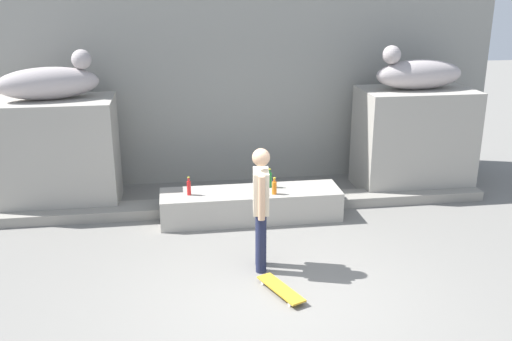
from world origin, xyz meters
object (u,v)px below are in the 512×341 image
object	(u,v)px
bottle_green	(269,180)
statue_reclining_left	(50,82)
skater	(261,204)
statue_reclining_right	(417,73)
bottle_orange	(274,187)
bottle_brown	(255,189)
bottle_red	(189,188)
skateboard	(281,289)

from	to	relation	value
bottle_green	statue_reclining_left	bearing A→B (deg)	165.31
statue_reclining_left	skater	distance (m)	4.23
statue_reclining_left	bottle_green	bearing A→B (deg)	-27.81
statue_reclining_right	bottle_green	xyz separation A→B (m)	(-2.77, -0.89, -1.52)
bottle_orange	bottle_green	xyz separation A→B (m)	(-0.02, 0.33, 0.02)
bottle_orange	statue_reclining_right	bearing A→B (deg)	23.82
skater	statue_reclining_left	bearing A→B (deg)	-125.40
bottle_brown	bottle_orange	distance (m)	0.31
skater	bottle_brown	distance (m)	1.54
bottle_brown	bottle_red	world-z (taller)	bottle_red
bottle_orange	bottle_brown	bearing A→B (deg)	-177.60
bottle_red	statue_reclining_left	bearing A→B (deg)	153.28
bottle_brown	bottle_orange	world-z (taller)	bottle_orange
statue_reclining_right	skateboard	bearing A→B (deg)	44.06
bottle_red	bottle_green	world-z (taller)	bottle_green
bottle_orange	bottle_green	bearing A→B (deg)	93.74
statue_reclining_right	bottle_red	world-z (taller)	statue_reclining_right
bottle_brown	bottle_orange	xyz separation A→B (m)	(0.31, 0.01, 0.01)
bottle_orange	skateboard	bearing A→B (deg)	-98.04
statue_reclining_right	bottle_red	size ratio (longest dim) A/B	5.52
bottle_red	bottle_orange	xyz separation A→B (m)	(1.33, -0.16, -0.01)
statue_reclining_left	skateboard	distance (m)	5.08
statue_reclining_right	statue_reclining_left	bearing A→B (deg)	-4.20
statue_reclining_left	bottle_orange	world-z (taller)	statue_reclining_left
skateboard	bottle_orange	xyz separation A→B (m)	(0.31, 2.20, 0.52)
bottle_orange	bottle_green	distance (m)	0.33
statue_reclining_right	skater	distance (m)	4.37
skater	bottle_orange	xyz separation A→B (m)	(0.45, 1.51, -0.33)
bottle_brown	statue_reclining_right	bearing A→B (deg)	21.88
statue_reclining_left	bottle_brown	xyz separation A→B (m)	(3.14, -1.24, -1.55)
bottle_red	bottle_brown	bearing A→B (deg)	-9.53
bottle_red	statue_reclining_right	bearing A→B (deg)	14.50
bottle_orange	statue_reclining_left	bearing A→B (deg)	160.44
skater	bottle_red	size ratio (longest dim) A/B	5.63
bottle_green	skater	bearing A→B (deg)	-103.21
skateboard	bottle_orange	distance (m)	2.29
statue_reclining_left	skateboard	bearing A→B (deg)	-60.70
statue_reclining_right	bottle_orange	size ratio (longest dim) A/B	5.95
statue_reclining_left	skater	bearing A→B (deg)	-55.50
statue_reclining_left	statue_reclining_right	world-z (taller)	same
skater	bottle_red	bearing A→B (deg)	-145.24
bottle_brown	bottle_orange	size ratio (longest dim) A/B	0.95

